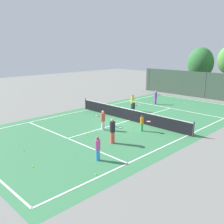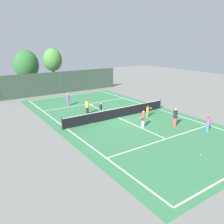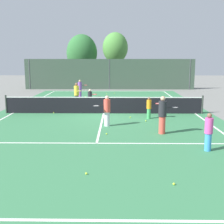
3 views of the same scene
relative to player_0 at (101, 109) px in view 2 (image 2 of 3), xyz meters
The scene contains 24 objects.
ground_plane 2.06m from the player_0, 60.35° to the right, with size 80.00×80.00×0.00m, color slate.
court_surface 2.06m from the player_0, 60.35° to the right, with size 13.00×25.00×0.01m.
tennis_net 1.96m from the player_0, 60.35° to the right, with size 11.90×0.10×1.10m.
perimeter_fence 12.38m from the player_0, 85.51° to the left, with size 18.00×0.12×3.20m.
tree_0 18.17m from the player_0, 98.17° to the left, with size 3.74×3.44×6.16m.
tree_1 17.85m from the player_0, 84.88° to the left, with size 3.05×2.71×6.36m.
player_0 is the anchor object (origin of this frame).
player_1 7.53m from the player_0, 60.12° to the right, with size 0.94×0.53×1.67m.
player_2 4.78m from the player_0, 42.15° to the right, with size 0.84×0.46×1.19m.
player_3 1.44m from the player_0, 135.31° to the left, with size 0.60×0.92×1.61m.
player_4 5.41m from the player_0, 103.93° to the left, with size 0.82×0.76×1.51m.
player_5 5.23m from the player_0, 76.12° to the right, with size 0.89×0.61×1.50m.
player_6 10.27m from the player_0, 60.74° to the right, with size 0.29×0.29×1.38m.
tennis_ball_0 8.61m from the player_0, 79.82° to the left, with size 0.07×0.07×0.07m, color #CCE533.
tennis_ball_2 2.77m from the player_0, 139.61° to the right, with size 0.07×0.07×0.07m, color #CCE533.
tennis_ball_3 5.94m from the player_0, 98.94° to the left, with size 0.07×0.07×0.07m, color #CCE533.
tennis_ball_5 2.12m from the player_0, 26.52° to the right, with size 0.07×0.07×0.07m, color #CCE533.
tennis_ball_6 11.31m from the player_0, 85.54° to the right, with size 0.07×0.07×0.07m, color #CCE533.
tennis_ball_7 3.99m from the player_0, 50.49° to the right, with size 0.07×0.07×0.07m, color #CCE533.
tennis_ball_8 7.98m from the player_0, 84.20° to the left, with size 0.07×0.07×0.07m, color #CCE533.
tennis_ball_9 4.07m from the player_0, behind, with size 0.07×0.07×0.07m, color #CCE533.
tennis_ball_10 5.20m from the player_0, 50.49° to the right, with size 0.07×0.07×0.07m, color #CCE533.
tennis_ball_11 6.19m from the player_0, 107.06° to the left, with size 0.07×0.07×0.07m, color #CCE533.
tennis_ball_12 6.88m from the player_0, 79.03° to the right, with size 0.07×0.07×0.07m, color #CCE533.
Camera 2 is at (-12.66, -17.56, 7.18)m, focal length 36.59 mm.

